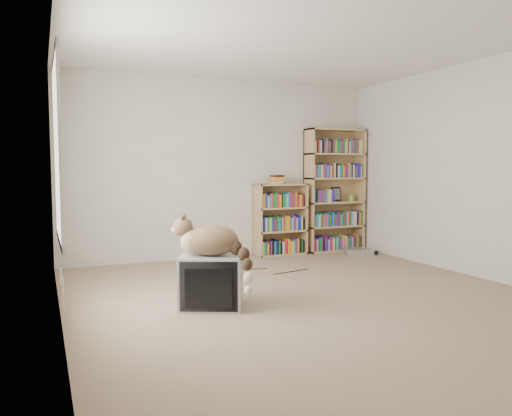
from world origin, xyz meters
name	(u,v)px	position (x,y,z in m)	size (l,w,h in m)	color
floor	(311,298)	(0.00, 0.00, 0.00)	(4.50, 5.00, 0.01)	gray
wall_back	(223,169)	(0.00, 2.50, 1.25)	(4.50, 0.02, 2.50)	silver
wall_left	(57,170)	(-2.25, 0.00, 1.25)	(0.02, 5.00, 2.50)	silver
wall_right	(486,169)	(2.25, 0.00, 1.25)	(0.02, 5.00, 2.50)	silver
ceiling	(313,35)	(0.00, 0.00, 2.50)	(4.50, 5.00, 0.02)	white
window	(58,151)	(-2.24, 0.20, 1.40)	(0.02, 1.22, 1.52)	white
crt_tv	(212,281)	(-0.97, 0.12, 0.24)	(0.71, 0.68, 0.48)	#99999C
cat	(216,245)	(-0.96, 0.02, 0.58)	(0.68, 0.77, 0.61)	#3C2B18
bookcase_tall	(334,193)	(1.74, 2.36, 0.88)	(0.92, 0.30, 1.85)	tan
bookcase_short	(280,222)	(0.82, 2.36, 0.48)	(0.75, 0.30, 1.04)	tan
book_stack	(276,179)	(0.75, 2.35, 1.10)	(0.18, 0.23, 0.12)	red
green_mug	(351,198)	(2.03, 2.34, 0.80)	(0.09, 0.09, 0.10)	#67B533
framed_print	(336,194)	(1.83, 2.44, 0.86)	(0.16, 0.01, 0.21)	black
dvd_player	(359,252)	(1.87, 1.88, 0.04)	(0.39, 0.28, 0.09)	#A3A4A8
wall_outlet	(61,276)	(-2.24, 0.47, 0.32)	(0.01, 0.08, 0.13)	silver
floor_cables	(279,268)	(0.37, 1.46, 0.00)	(1.20, 0.70, 0.01)	black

